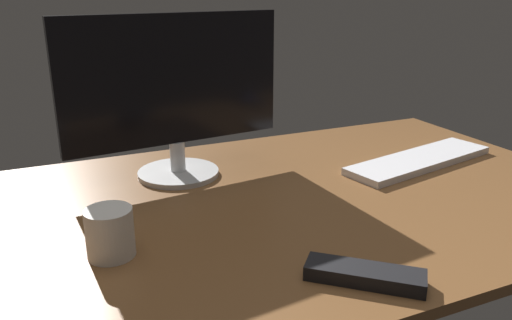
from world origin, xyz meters
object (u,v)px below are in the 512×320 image
monitor (174,93)px  keyboard (419,160)px  tv_remote (365,275)px  coffee_mug (110,233)px

monitor → keyboard: bearing=-22.3°
tv_remote → coffee_mug: bearing=-173.8°
keyboard → coffee_mug: 77.92cm
monitor → tv_remote: bearing=-83.0°
tv_remote → coffee_mug: size_ratio=2.16×
monitor → coffee_mug: (-20.21, -31.34, -15.07)cm
coffee_mug → keyboard: bearing=11.1°
monitor → coffee_mug: monitor is taller
keyboard → tv_remote: bearing=-150.3°
tv_remote → monitor: bearing=144.6°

